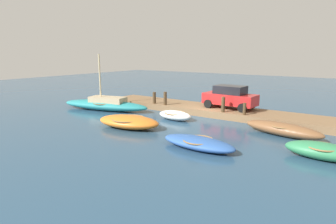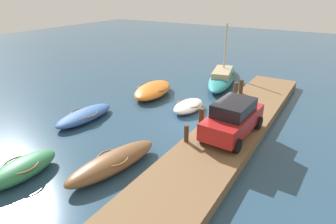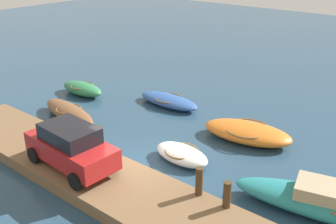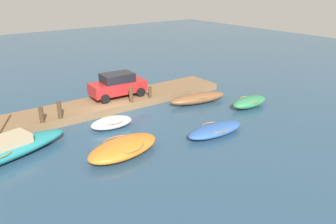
% 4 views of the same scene
% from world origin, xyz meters
% --- Properties ---
extents(ground_plane, '(84.00, 84.00, 0.00)m').
position_xyz_m(ground_plane, '(0.00, 0.00, 0.00)').
color(ground_plane, navy).
extents(dock_platform, '(18.63, 2.98, 0.50)m').
position_xyz_m(dock_platform, '(0.00, -1.72, 0.25)').
color(dock_platform, brown).
rests_on(dock_platform, ground_plane).
extents(rowboat_blue, '(3.84, 1.55, 0.57)m').
position_xyz_m(rowboat_blue, '(-3.12, 6.02, 0.29)').
color(rowboat_blue, '#2D569E').
rests_on(rowboat_blue, ground_plane).
extents(rowboat_green, '(3.05, 1.38, 0.74)m').
position_xyz_m(rowboat_green, '(-8.21, 4.11, 0.38)').
color(rowboat_green, '#2D7A4C').
rests_on(rowboat_green, ground_plane).
extents(dinghy_white, '(2.65, 1.53, 0.63)m').
position_xyz_m(dinghy_white, '(1.14, 1.61, 0.33)').
color(dinghy_white, white).
rests_on(dinghy_white, ground_plane).
extents(motorboat_orange, '(4.37, 2.71, 0.77)m').
position_xyz_m(motorboat_orange, '(2.32, 5.04, 0.39)').
color(motorboat_orange, orange).
rests_on(motorboat_orange, ground_plane).
extents(rowboat_brown, '(4.55, 2.00, 0.74)m').
position_xyz_m(rowboat_brown, '(-5.95, 1.36, 0.38)').
color(rowboat_brown, brown).
rests_on(rowboat_brown, ground_plane).
extents(sailboat_teal, '(7.88, 3.56, 4.50)m').
position_xyz_m(sailboat_teal, '(7.67, 2.02, 0.47)').
color(sailboat_teal, teal).
rests_on(sailboat_teal, ground_plane).
extents(mooring_post_west, '(0.21, 0.21, 0.81)m').
position_xyz_m(mooring_post_west, '(-3.05, -0.48, 0.90)').
color(mooring_post_west, '#47331E').
rests_on(mooring_post_west, dock_platform).
extents(mooring_post_mid_west, '(0.26, 0.26, 1.07)m').
position_xyz_m(mooring_post_mid_west, '(-1.51, -0.48, 1.04)').
color(mooring_post_mid_west, '#47331E').
rests_on(mooring_post_mid_west, dock_platform).
extents(mooring_post_mid_east, '(0.26, 0.26, 1.04)m').
position_xyz_m(mooring_post_mid_east, '(3.45, -0.48, 1.02)').
color(mooring_post_mid_east, '#47331E').
rests_on(mooring_post_mid_east, dock_platform).
extents(mooring_post_east, '(0.26, 0.26, 0.93)m').
position_xyz_m(mooring_post_east, '(4.54, -0.48, 0.97)').
color(mooring_post_east, '#47331E').
rests_on(mooring_post_east, dock_platform).
extents(parked_car, '(3.97, 2.05, 1.71)m').
position_xyz_m(parked_car, '(-1.36, -2.02, 1.37)').
color(parked_car, '#B21E1E').
rests_on(parked_car, dock_platform).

